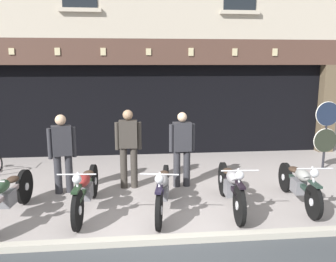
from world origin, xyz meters
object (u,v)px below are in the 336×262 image
(motorcycle_center_right, at_px, (231,186))
(salesman_left, at_px, (62,150))
(motorcycle_right, at_px, (299,183))
(shopkeeper_center, at_px, (128,145))
(motorcycle_center, at_px, (163,189))
(advert_board_near, at_px, (49,98))
(motorcycle_left, at_px, (6,196))
(motorcycle_center_left, at_px, (86,189))
(tyre_sign_pole, at_px, (326,128))
(salesman_right, at_px, (182,146))

(motorcycle_center_right, relative_size, salesman_left, 1.24)
(motorcycle_right, relative_size, shopkeeper_center, 1.15)
(motorcycle_center, bearing_deg, motorcycle_center_right, -169.26)
(advert_board_near, bearing_deg, motorcycle_left, -87.80)
(motorcycle_right, distance_m, shopkeeper_center, 3.48)
(motorcycle_center_left, xyz_separation_m, motorcycle_right, (3.96, -0.04, -0.02))
(advert_board_near, bearing_deg, shopkeeper_center, -52.22)
(motorcycle_center_right, xyz_separation_m, advert_board_near, (-4.09, 4.20, 1.24))
(motorcycle_center_right, distance_m, shopkeeper_center, 2.34)
(motorcycle_left, relative_size, shopkeeper_center, 1.23)
(motorcycle_center, bearing_deg, tyre_sign_pole, -143.08)
(motorcycle_center, bearing_deg, salesman_left, -21.20)
(salesman_left, distance_m, advert_board_near, 3.26)
(motorcycle_center_right, bearing_deg, motorcycle_left, 4.22)
(motorcycle_center, bearing_deg, salesman_right, -102.14)
(salesman_left, relative_size, shopkeeper_center, 0.97)
(motorcycle_center_left, relative_size, tyre_sign_pole, 1.21)
(salesman_right, bearing_deg, tyre_sign_pole, -171.06)
(motorcycle_left, distance_m, motorcycle_center_left, 1.32)
(motorcycle_center_left, bearing_deg, shopkeeper_center, -118.02)
(motorcycle_center_right, distance_m, advert_board_near, 5.99)
(motorcycle_center, bearing_deg, shopkeeper_center, -55.70)
(motorcycle_center_right, xyz_separation_m, tyre_sign_pole, (3.03, 2.16, 0.62))
(advert_board_near, bearing_deg, motorcycle_right, -37.19)
(motorcycle_center_left, xyz_separation_m, motorcycle_center_right, (2.62, -0.12, 0.00))
(salesman_right, relative_size, advert_board_near, 1.84)
(motorcycle_center_right, height_order, shopkeeper_center, shopkeeper_center)
(motorcycle_center_right, relative_size, tyre_sign_pole, 1.18)
(motorcycle_left, distance_m, motorcycle_center_right, 3.92)
(motorcycle_center_left, height_order, motorcycle_center_right, motorcycle_center_right)
(motorcycle_center, distance_m, salesman_right, 1.49)
(shopkeeper_center, height_order, advert_board_near, advert_board_near)
(salesman_left, distance_m, shopkeeper_center, 1.35)
(motorcycle_left, height_order, motorcycle_center_left, same)
(motorcycle_left, height_order, tyre_sign_pole, tyre_sign_pole)
(motorcycle_center_right, bearing_deg, motorcycle_center, 4.19)
(motorcycle_left, xyz_separation_m, motorcycle_center_right, (3.92, 0.06, 0.01))
(motorcycle_center, relative_size, motorcycle_center_right, 1.00)
(motorcycle_center_right, height_order, tyre_sign_pole, tyre_sign_pole)
(motorcycle_center_left, bearing_deg, motorcycle_left, 11.85)
(motorcycle_center, xyz_separation_m, tyre_sign_pole, (4.28, 2.18, 0.63))
(motorcycle_left, xyz_separation_m, motorcycle_right, (5.27, 0.13, -0.02))
(motorcycle_center, xyz_separation_m, advert_board_near, (-2.83, 4.21, 1.25))
(motorcycle_center_left, height_order, tyre_sign_pole, tyre_sign_pole)
(advert_board_near, bearing_deg, salesman_left, -73.72)
(salesman_left, bearing_deg, motorcycle_center_left, 105.05)
(motorcycle_right, height_order, salesman_right, salesman_right)
(motorcycle_center_right, bearing_deg, salesman_left, -16.52)
(motorcycle_left, distance_m, advert_board_near, 4.44)
(tyre_sign_pole, relative_size, advert_board_near, 1.95)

